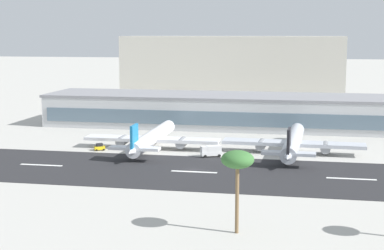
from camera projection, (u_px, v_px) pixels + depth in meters
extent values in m
plane|color=#B2AFA8|center=(194.00, 170.00, 154.68)|extent=(1400.00, 1400.00, 0.00)
cube|color=#262628|center=(192.00, 172.00, 152.43)|extent=(800.00, 38.02, 0.08)
cube|color=white|center=(41.00, 165.00, 160.17)|extent=(12.00, 1.20, 0.01)
cube|color=white|center=(194.00, 172.00, 152.32)|extent=(12.00, 1.20, 0.01)
cube|color=white|center=(351.00, 179.00, 145.00)|extent=(12.00, 1.20, 0.01)
cube|color=#B7BABC|center=(233.00, 112.00, 225.53)|extent=(142.51, 29.41, 11.27)
cube|color=slate|center=(228.00, 119.00, 211.20)|extent=(138.24, 0.30, 5.07)
cube|color=gray|center=(233.00, 96.00, 224.59)|extent=(143.94, 29.70, 1.00)
cube|color=beige|center=(233.00, 68.00, 316.86)|extent=(116.33, 32.50, 33.92)
cylinder|color=silver|center=(153.00, 137.00, 183.64)|extent=(4.54, 44.02, 4.40)
sphere|color=silver|center=(169.00, 126.00, 205.01)|extent=(4.18, 4.18, 4.18)
cone|color=silver|center=(133.00, 151.00, 162.28)|extent=(3.99, 7.93, 3.96)
cube|color=silver|center=(152.00, 139.00, 182.86)|extent=(42.20, 6.74, 0.97)
cylinder|color=gray|center=(182.00, 143.00, 181.24)|extent=(2.88, 6.17, 2.86)
cylinder|color=gray|center=(123.00, 141.00, 184.71)|extent=(2.88, 6.17, 2.86)
cube|color=silver|center=(134.00, 148.00, 163.92)|extent=(14.35, 3.68, 0.77)
cube|color=#1975B2|center=(134.00, 137.00, 163.45)|extent=(0.72, 5.94, 7.04)
cylinder|color=black|center=(151.00, 148.00, 181.94)|extent=(0.79, 0.79, 1.21)
cylinder|color=silver|center=(293.00, 141.00, 176.45)|extent=(6.21, 44.78, 4.46)
sphere|color=silver|center=(297.00, 130.00, 197.93)|extent=(4.24, 4.24, 4.24)
cone|color=silver|center=(288.00, 156.00, 154.97)|extent=(4.33, 8.19, 4.02)
cube|color=silver|center=(293.00, 143.00, 175.66)|extent=(42.22, 8.34, 0.98)
cylinder|color=gray|center=(326.00, 147.00, 173.66)|extent=(3.14, 6.36, 2.90)
cylinder|color=gray|center=(261.00, 145.00, 177.89)|extent=(3.14, 6.36, 2.90)
cube|color=silver|center=(289.00, 153.00, 156.62)|extent=(14.41, 4.24, 0.79)
cube|color=black|center=(289.00, 142.00, 156.14)|extent=(0.95, 6.05, 7.14)
cylinder|color=black|center=(293.00, 152.00, 174.74)|extent=(0.80, 0.80, 1.23)
cube|color=white|center=(211.00, 153.00, 171.06)|extent=(6.45, 4.71, 1.20)
cube|color=silver|center=(214.00, 148.00, 171.02)|extent=(4.89, 3.91, 1.60)
cube|color=white|center=(204.00, 149.00, 170.33)|extent=(2.46, 2.71, 1.50)
cylinder|color=black|center=(203.00, 155.00, 171.79)|extent=(0.93, 0.63, 0.90)
cylinder|color=black|center=(205.00, 156.00, 169.49)|extent=(0.93, 0.63, 0.90)
cylinder|color=black|center=(217.00, 154.00, 172.81)|extent=(0.93, 0.63, 0.90)
cylinder|color=black|center=(219.00, 156.00, 170.51)|extent=(0.93, 0.63, 0.90)
cube|color=gold|center=(99.00, 148.00, 180.44)|extent=(3.56, 3.08, 1.00)
cube|color=black|center=(99.00, 145.00, 180.29)|extent=(2.31, 2.12, 0.90)
cylinder|color=black|center=(104.00, 150.00, 180.20)|extent=(0.66, 0.56, 0.60)
cylinder|color=black|center=(103.00, 149.00, 181.66)|extent=(0.66, 0.56, 0.60)
cylinder|color=black|center=(97.00, 150.00, 179.36)|extent=(0.66, 0.56, 0.60)
cylinder|color=black|center=(95.00, 149.00, 180.83)|extent=(0.66, 0.56, 0.60)
cylinder|color=brown|center=(237.00, 196.00, 104.90)|extent=(0.67, 0.67, 13.46)
ellipsoid|color=#386B33|center=(238.00, 159.00, 103.87)|extent=(5.86, 5.86, 3.22)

